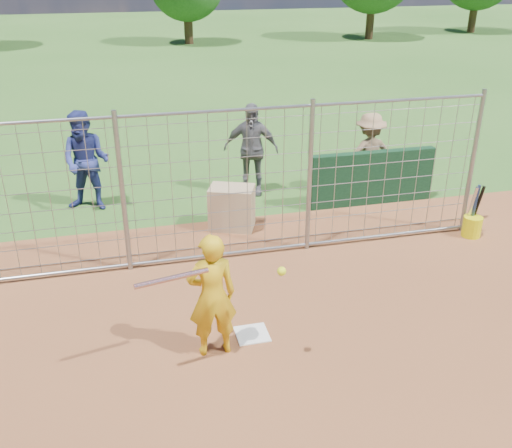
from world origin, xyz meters
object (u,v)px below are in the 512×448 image
object	(u,v)px
bystander_a	(86,161)
equipment_bin	(232,208)
batter	(212,296)
bystander_c	(369,154)
bucket_with_bats	(472,224)
bystander_b	(251,149)

from	to	relation	value
bystander_a	equipment_bin	size ratio (longest dim) A/B	2.48
batter	bystander_c	world-z (taller)	bystander_c
bucket_with_bats	equipment_bin	bearing A→B (deg)	161.40
batter	bystander_a	bearing A→B (deg)	-74.51
bystander_a	bystander_c	distance (m)	5.69
bystander_c	bucket_with_bats	world-z (taller)	bystander_c
bystander_c	bucket_with_bats	xyz separation A→B (m)	(1.01, -2.35, -0.62)
batter	bystander_a	xyz separation A→B (m)	(-1.58, 5.10, 0.16)
batter	bystander_b	bearing A→B (deg)	-110.07
bystander_b	bystander_c	world-z (taller)	bystander_b
bystander_b	bystander_c	bearing A→B (deg)	4.44
bystander_c	bucket_with_bats	size ratio (longest dim) A/B	1.78
bystander_b	equipment_bin	distance (m)	1.85
bystander_a	equipment_bin	xyz separation A→B (m)	(2.55, -1.54, -0.59)
bystander_b	equipment_bin	bearing A→B (deg)	-95.53
bystander_a	bucket_with_bats	xyz separation A→B (m)	(6.67, -2.92, -0.74)
bystander_a	bucket_with_bats	distance (m)	7.32
equipment_bin	bystander_c	bearing A→B (deg)	39.05
bystander_b	bystander_c	xyz separation A→B (m)	(2.37, -0.63, -0.10)
bystander_c	equipment_bin	distance (m)	3.29
equipment_bin	bystander_b	bearing A→B (deg)	86.84
bystander_c	bucket_with_bats	distance (m)	2.64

